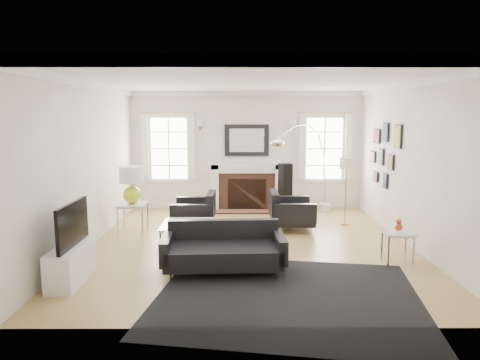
{
  "coord_description": "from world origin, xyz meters",
  "views": [
    {
      "loc": [
        -0.2,
        -7.22,
        2.22
      ],
      "look_at": [
        -0.17,
        0.3,
        1.09
      ],
      "focal_mm": 32.0,
      "sensor_mm": 36.0,
      "label": 1
    }
  ],
  "objects_px": {
    "fireplace": "(247,187)",
    "gourd_lamp": "(131,182)",
    "armchair_right": "(289,212)",
    "coffee_table": "(189,225)",
    "arc_floor_lamp": "(303,165)",
    "armchair_left": "(196,212)",
    "sofa": "(224,250)"
  },
  "relations": [
    {
      "from": "armchair_right",
      "to": "arc_floor_lamp",
      "type": "height_order",
      "value": "arc_floor_lamp"
    },
    {
      "from": "armchair_right",
      "to": "coffee_table",
      "type": "relative_size",
      "value": 1.01
    },
    {
      "from": "gourd_lamp",
      "to": "sofa",
      "type": "bearing_deg",
      "value": -47.57
    },
    {
      "from": "coffee_table",
      "to": "gourd_lamp",
      "type": "height_order",
      "value": "gourd_lamp"
    },
    {
      "from": "arc_floor_lamp",
      "to": "armchair_left",
      "type": "bearing_deg",
      "value": -153.86
    },
    {
      "from": "armchair_right",
      "to": "arc_floor_lamp",
      "type": "distance_m",
      "value": 1.44
    },
    {
      "from": "sofa",
      "to": "fireplace",
      "type": "bearing_deg",
      "value": 84.23
    },
    {
      "from": "fireplace",
      "to": "armchair_right",
      "type": "height_order",
      "value": "fireplace"
    },
    {
      "from": "sofa",
      "to": "arc_floor_lamp",
      "type": "relative_size",
      "value": 0.83
    },
    {
      "from": "armchair_left",
      "to": "coffee_table",
      "type": "bearing_deg",
      "value": -90.28
    },
    {
      "from": "armchair_right",
      "to": "arc_floor_lamp",
      "type": "xyz_separation_m",
      "value": [
        0.42,
        1.12,
        0.8
      ]
    },
    {
      "from": "fireplace",
      "to": "arc_floor_lamp",
      "type": "bearing_deg",
      "value": -28.89
    },
    {
      "from": "sofa",
      "to": "armchair_left",
      "type": "relative_size",
      "value": 1.93
    },
    {
      "from": "armchair_left",
      "to": "arc_floor_lamp",
      "type": "distance_m",
      "value": 2.63
    },
    {
      "from": "coffee_table",
      "to": "arc_floor_lamp",
      "type": "relative_size",
      "value": 0.44
    },
    {
      "from": "sofa",
      "to": "arc_floor_lamp",
      "type": "height_order",
      "value": "arc_floor_lamp"
    },
    {
      "from": "sofa",
      "to": "armchair_left",
      "type": "xyz_separation_m",
      "value": [
        -0.62,
        2.3,
        0.03
      ]
    },
    {
      "from": "fireplace",
      "to": "armchair_left",
      "type": "distance_m",
      "value": 2.06
    },
    {
      "from": "sofa",
      "to": "arc_floor_lamp",
      "type": "xyz_separation_m",
      "value": [
        1.63,
        3.4,
        0.84
      ]
    },
    {
      "from": "sofa",
      "to": "gourd_lamp",
      "type": "relative_size",
      "value": 2.51
    },
    {
      "from": "fireplace",
      "to": "armchair_right",
      "type": "bearing_deg",
      "value": -65.97
    },
    {
      "from": "coffee_table",
      "to": "gourd_lamp",
      "type": "bearing_deg",
      "value": 144.51
    },
    {
      "from": "armchair_right",
      "to": "coffee_table",
      "type": "distance_m",
      "value": 2.17
    },
    {
      "from": "gourd_lamp",
      "to": "arc_floor_lamp",
      "type": "distance_m",
      "value": 3.71
    },
    {
      "from": "coffee_table",
      "to": "fireplace",
      "type": "bearing_deg",
      "value": 70.68
    },
    {
      "from": "fireplace",
      "to": "gourd_lamp",
      "type": "relative_size",
      "value": 2.41
    },
    {
      "from": "coffee_table",
      "to": "arc_floor_lamp",
      "type": "bearing_deg",
      "value": 45.31
    },
    {
      "from": "armchair_left",
      "to": "armchair_right",
      "type": "bearing_deg",
      "value": -0.54
    },
    {
      "from": "coffee_table",
      "to": "arc_floor_lamp",
      "type": "height_order",
      "value": "arc_floor_lamp"
    },
    {
      "from": "armchair_left",
      "to": "arc_floor_lamp",
      "type": "bearing_deg",
      "value": 26.14
    },
    {
      "from": "armchair_left",
      "to": "armchair_right",
      "type": "relative_size",
      "value": 0.98
    },
    {
      "from": "fireplace",
      "to": "arc_floor_lamp",
      "type": "distance_m",
      "value": 1.52
    }
  ]
}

